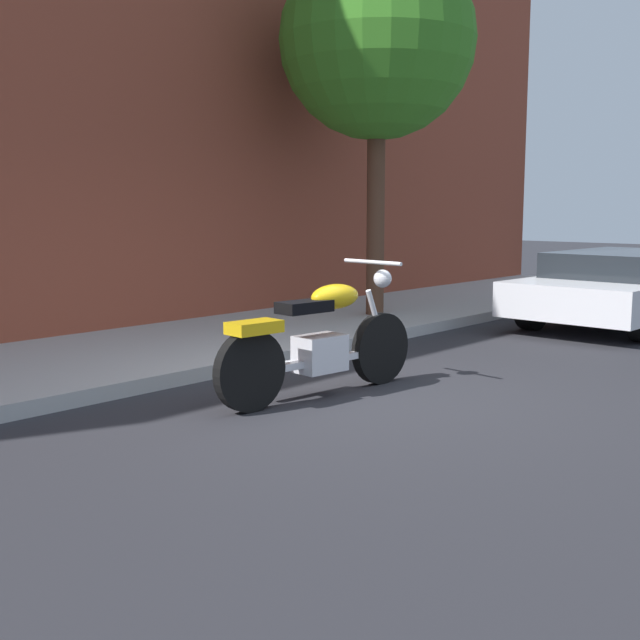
# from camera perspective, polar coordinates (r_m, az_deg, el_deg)

# --- Properties ---
(ground_plane) EXTENTS (60.00, 60.00, 0.00)m
(ground_plane) POSITION_cam_1_polar(r_m,az_deg,el_deg) (7.12, 3.30, -5.38)
(ground_plane) COLOR #28282D
(sidewalk) EXTENTS (21.63, 2.69, 0.14)m
(sidewalk) POSITION_cam_1_polar(r_m,az_deg,el_deg) (9.12, -10.90, -2.06)
(sidewalk) COLOR #ACACAC
(sidewalk) RESTS_ON ground
(motorcycle) EXTENTS (2.22, 0.70, 1.17)m
(motorcycle) POSITION_cam_1_polar(r_m,az_deg,el_deg) (6.98, -0.04, -1.54)
(motorcycle) COLOR black
(motorcycle) RESTS_ON ground
(parked_car_white) EXTENTS (4.34, 1.93, 1.03)m
(parked_car_white) POSITION_cam_1_polar(r_m,az_deg,el_deg) (12.06, 21.14, 2.31)
(parked_car_white) COLOR black
(parked_car_white) RESTS_ON ground
(street_tree) EXTENTS (2.67, 2.67, 5.22)m
(street_tree) POSITION_cam_1_polar(r_m,az_deg,el_deg) (11.49, 4.10, 19.15)
(street_tree) COLOR brown
(street_tree) RESTS_ON ground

